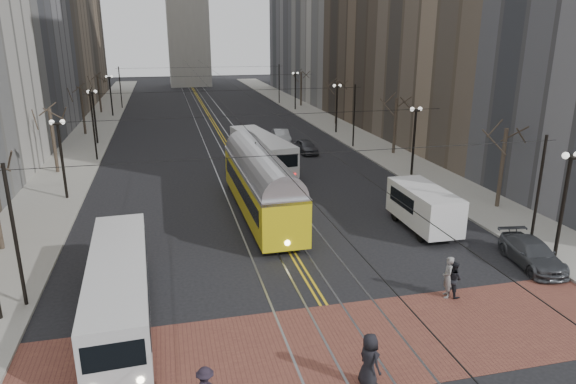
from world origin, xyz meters
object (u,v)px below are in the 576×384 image
transit_bus (120,289)px  cargo_van (423,209)px  streetcar (260,189)px  pedestrian_a (369,360)px  rear_bus (262,152)px  sedan_parked (532,253)px  sedan_silver (281,136)px  pedestrian_c (453,279)px  pedestrian_b (448,277)px  sedan_grey (306,146)px

transit_bus → cargo_van: (17.39, 6.52, -0.06)m
streetcar → pedestrian_a: size_ratio=7.43×
rear_bus → sedan_parked: 25.10m
streetcar → sedan_silver: bearing=73.2°
pedestrian_c → transit_bus: bearing=63.1°
sedan_silver → pedestrian_b: (-0.24, -35.45, 0.25)m
cargo_van → sedan_grey: 22.09m
rear_bus → cargo_van: (6.90, -16.97, -0.18)m
sedan_grey → sedan_silver: bearing=98.6°
rear_bus → pedestrian_c: size_ratio=6.75×
sedan_silver → sedan_grey: bearing=-72.8°
pedestrian_a → streetcar: bearing=-15.9°
streetcar → cargo_van: 10.54m
rear_bus → pedestrian_b: rear_bus is taller
pedestrian_c → sedan_silver: bearing=-21.0°
streetcar → pedestrian_b: 14.58m
sedan_silver → pedestrian_c: pedestrian_c is taller
transit_bus → pedestrian_a: transit_bus is taller
transit_bus → sedan_silver: size_ratio=2.44×
pedestrian_a → pedestrian_c: pedestrian_a is taller
transit_bus → rear_bus: size_ratio=0.96×
streetcar → cargo_van: (9.20, -5.13, -0.41)m
cargo_van → sedan_silver: size_ratio=1.32×
sedan_grey → sedan_silver: (-1.30, 5.40, 0.06)m
rear_bus → transit_bus: bearing=-122.4°
sedan_grey → pedestrian_c: size_ratio=2.37×
sedan_silver → pedestrian_c: bearing=-86.3°
sedan_parked → rear_bus: bearing=121.7°
transit_bus → pedestrian_a: (8.56, -6.50, -0.38)m
sedan_grey → rear_bus: bearing=-142.2°
rear_bus → sedan_grey: 7.51m
transit_bus → pedestrian_b: 14.51m
pedestrian_b → rear_bus: bearing=-151.6°
cargo_van → sedan_silver: (-2.72, 27.43, -0.57)m
sedan_silver → pedestrian_c: (0.05, -35.45, 0.11)m
rear_bus → sedan_grey: rear_bus is taller
transit_bus → streetcar: streetcar is taller
transit_bus → cargo_van: transit_bus is taller
streetcar → sedan_parked: (12.30, -11.17, -1.05)m
pedestrian_c → sedan_parked: bearing=-92.1°
rear_bus → pedestrian_a: size_ratio=5.82×
pedestrian_a → sedan_parked: bearing=-76.7°
transit_bus → sedan_parked: transit_bus is taller
transit_bus → streetcar: 14.25m
sedan_parked → pedestrian_c: size_ratio=2.74×
pedestrian_b → pedestrian_c: 0.32m
rear_bus → sedan_parked: rear_bus is taller
streetcar → cargo_van: size_ratio=2.46×
rear_bus → pedestrian_b: 25.30m
sedan_parked → pedestrian_a: pedestrian_a is taller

